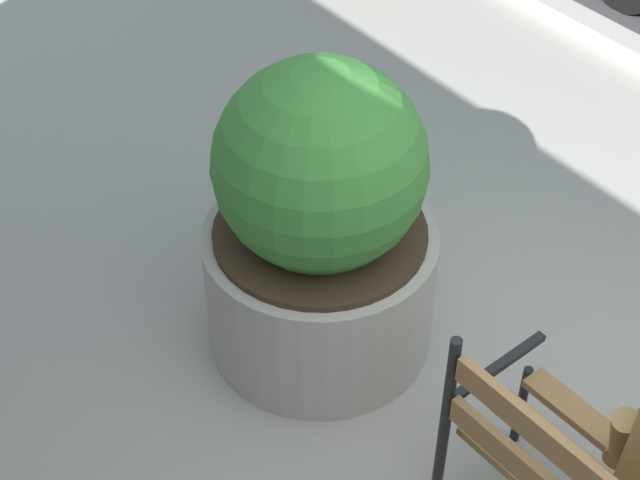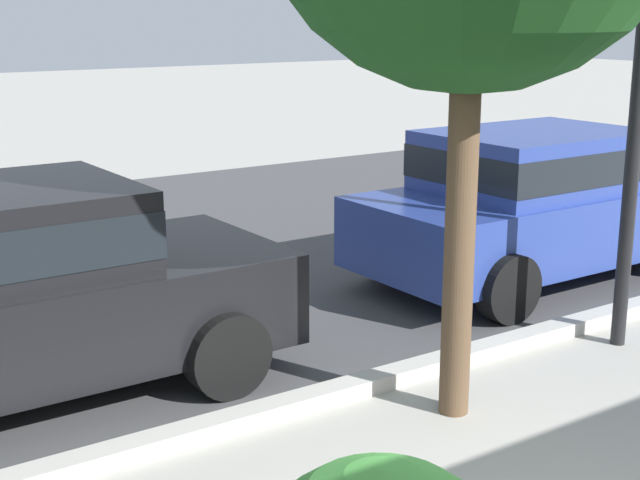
# 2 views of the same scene
# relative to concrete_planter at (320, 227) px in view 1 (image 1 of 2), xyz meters

# --- Properties ---
(concrete_planter) EXTENTS (1.03, 1.03, 1.46)m
(concrete_planter) POSITION_rel_concrete_planter_xyz_m (0.00, 0.00, 0.00)
(concrete_planter) COLOR #A8A399
(concrete_planter) RESTS_ON ground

